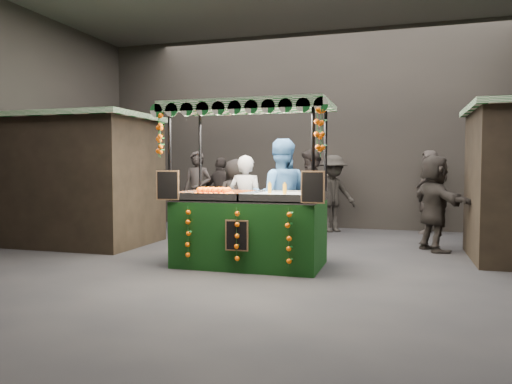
% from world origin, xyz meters
% --- Properties ---
extents(ground, '(12.00, 12.00, 0.00)m').
position_xyz_m(ground, '(0.00, 0.00, 0.00)').
color(ground, black).
rests_on(ground, ground).
extents(market_hall, '(12.10, 10.10, 5.05)m').
position_xyz_m(market_hall, '(0.00, 0.00, 3.38)').
color(market_hall, black).
rests_on(market_hall, ground).
extents(neighbour_stall_left, '(3.00, 2.20, 2.60)m').
position_xyz_m(neighbour_stall_left, '(-4.40, 1.00, 1.31)').
color(neighbour_stall_left, black).
rests_on(neighbour_stall_left, ground).
extents(juice_stall, '(2.63, 1.55, 2.55)m').
position_xyz_m(juice_stall, '(-0.41, -0.17, 0.79)').
color(juice_stall, black).
rests_on(juice_stall, ground).
extents(vendor_grey, '(0.65, 0.44, 1.77)m').
position_xyz_m(vendor_grey, '(-0.83, 0.88, 0.89)').
color(vendor_grey, slate).
rests_on(vendor_grey, ground).
extents(vendor_blue, '(1.15, 0.99, 2.05)m').
position_xyz_m(vendor_blue, '(-0.15, 0.75, 1.02)').
color(vendor_blue, navy).
rests_on(vendor_blue, ground).
extents(shopper_0, '(0.72, 0.48, 1.94)m').
position_xyz_m(shopper_0, '(-2.79, 3.22, 0.97)').
color(shopper_0, '#2C2624').
rests_on(shopper_0, ground).
extents(shopper_1, '(1.20, 1.18, 1.94)m').
position_xyz_m(shopper_1, '(0.02, 2.88, 0.97)').
color(shopper_1, '#2A2322').
rests_on(shopper_1, ground).
extents(shopper_2, '(1.10, 0.58, 1.80)m').
position_xyz_m(shopper_2, '(-2.43, 3.88, 0.90)').
color(shopper_2, '#2D2624').
rests_on(shopper_2, ground).
extents(shopper_3, '(1.35, 1.28, 1.84)m').
position_xyz_m(shopper_3, '(0.29, 4.24, 0.92)').
color(shopper_3, black).
rests_on(shopper_3, ground).
extents(shopper_4, '(1.00, 0.98, 1.74)m').
position_xyz_m(shopper_4, '(-1.62, 2.64, 0.87)').
color(shopper_4, black).
rests_on(shopper_4, ground).
extents(shopper_5, '(1.22, 1.72, 1.79)m').
position_xyz_m(shopper_5, '(2.46, 2.09, 0.90)').
color(shopper_5, black).
rests_on(shopper_5, ground).
extents(shopper_6, '(0.59, 0.79, 1.95)m').
position_xyz_m(shopper_6, '(2.43, 4.60, 0.97)').
color(shopper_6, '#2B2523').
rests_on(shopper_6, ground).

